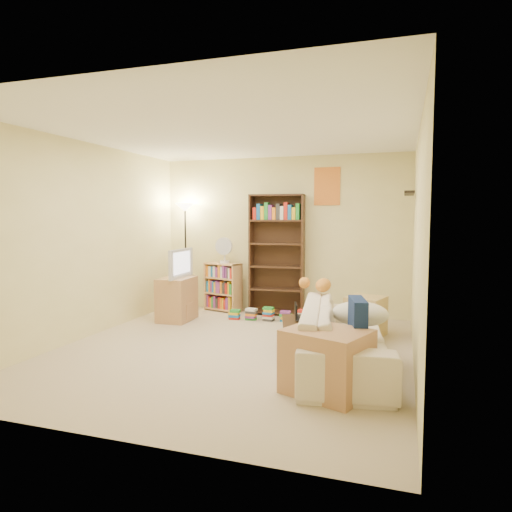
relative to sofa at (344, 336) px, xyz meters
name	(u,v)px	position (x,y,z in m)	size (l,w,h in m)	color
room	(232,211)	(-1.31, 0.15, 1.30)	(4.50, 4.54, 2.52)	#C0A790
sofa	(344,336)	(0.00, 0.00, 0.00)	(1.16, 2.28, 0.64)	beige
navy_pillow	(358,319)	(0.17, -0.45, 0.29)	(0.42, 0.13, 0.38)	navy
cream_blanket	(360,314)	(0.15, 0.07, 0.23)	(0.59, 0.42, 0.25)	beige
tabby_cat	(320,285)	(-0.40, 0.79, 0.40)	(0.51, 0.23, 0.17)	orange
coffee_table	(301,333)	(-0.54, 0.38, -0.11)	(0.64, 0.87, 0.35)	#412E19
laptop	(305,319)	(-0.51, 0.48, 0.04)	(0.29, 0.38, 0.03)	black
laptop_screen	(296,311)	(-0.62, 0.44, 0.13)	(0.01, 0.26, 0.17)	white
mug	(310,322)	(-0.39, 0.15, 0.08)	(0.14, 0.14, 0.10)	silver
tv_remote	(307,316)	(-0.53, 0.65, 0.04)	(0.04, 0.14, 0.02)	black
tv_stand	(177,299)	(-2.65, 1.34, 0.00)	(0.43, 0.60, 0.65)	tan
television	(176,263)	(-2.65, 1.34, 0.54)	(0.12, 0.75, 0.43)	black
tall_bookshelf	(277,252)	(-1.34, 2.20, 0.68)	(0.88, 0.36, 1.90)	#3F2518
short_bookshelf	(223,287)	(-2.26, 2.19, 0.08)	(0.66, 0.42, 0.80)	tan
desk_fan	(224,249)	(-2.21, 2.15, 0.71)	(0.28, 0.16, 0.42)	silver
floor_lamp	(185,225)	(-2.93, 2.20, 1.09)	(0.30, 0.30, 1.77)	black
side_table	(366,316)	(0.11, 1.33, -0.06)	(0.45, 0.45, 0.51)	#DEB96C
end_cabinet	(327,361)	(-0.05, -0.79, -0.04)	(0.68, 0.57, 0.57)	tan
book_stacks	(270,315)	(-1.31, 1.73, -0.23)	(1.21, 0.24, 0.21)	red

